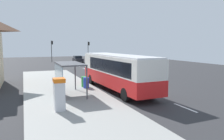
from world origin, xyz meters
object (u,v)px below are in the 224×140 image
at_px(bus, 117,70).
at_px(recycling_bin_green, 84,82).
at_px(bus_shelter, 66,71).
at_px(sedan_near, 78,59).
at_px(recycling_bin_blue, 86,83).
at_px(traffic_light_near_side, 88,48).
at_px(ticket_machine, 59,94).
at_px(white_van, 97,61).
at_px(traffic_light_far_side, 52,48).

height_order(bus, recycling_bin_green, bus).
height_order(bus, bus_shelter, bus).
height_order(sedan_near, bus_shelter, bus_shelter).
distance_m(recycling_bin_blue, traffic_light_near_side, 34.73).
relative_size(ticket_machine, recycling_bin_green, 2.04).
bearing_deg(bus, recycling_bin_blue, 152.39).
distance_m(white_van, traffic_light_far_side, 18.37).
height_order(recycling_bin_green, traffic_light_far_side, traffic_light_far_side).
distance_m(recycling_bin_blue, bus_shelter, 3.43).
relative_size(sedan_near, bus_shelter, 1.11).
height_order(traffic_light_far_side, bus_shelter, traffic_light_far_side).
relative_size(white_van, traffic_light_near_side, 1.10).
xyz_separation_m(sedan_near, traffic_light_far_side, (-5.40, 3.02, 2.55)).
distance_m(recycling_bin_green, traffic_light_far_side, 33.48).
xyz_separation_m(ticket_machine, recycling_bin_blue, (3.28, 6.05, -0.52)).
bearing_deg(recycling_bin_green, traffic_light_near_side, 73.40).
bearing_deg(white_van, recycling_bin_green, -111.95).
xyz_separation_m(traffic_light_near_side, traffic_light_far_side, (-8.60, 0.80, 0.13)).
bearing_deg(bus, recycling_bin_green, 141.19).
relative_size(traffic_light_far_side, bus_shelter, 1.26).
height_order(ticket_machine, bus_shelter, bus_shelter).
bearing_deg(recycling_bin_green, bus, -38.81).
relative_size(recycling_bin_blue, recycling_bin_green, 1.00).
bearing_deg(recycling_bin_green, white_van, 68.05).
bearing_deg(traffic_light_far_side, white_van, -73.12).
relative_size(ticket_machine, recycling_bin_blue, 2.04).
relative_size(sedan_near, traffic_light_far_side, 0.89).
xyz_separation_m(recycling_bin_green, traffic_light_near_side, (9.70, 32.55, 2.55)).
height_order(ticket_machine, recycling_bin_green, ticket_machine).
distance_m(sedan_near, ticket_machine, 38.35).
bearing_deg(traffic_light_near_side, white_van, -101.20).
bearing_deg(bus_shelter, recycling_bin_green, 52.49).
distance_m(bus, traffic_light_far_side, 35.41).
relative_size(traffic_light_near_side, traffic_light_far_side, 0.96).
distance_m(bus, white_van, 18.31).
relative_size(recycling_bin_blue, traffic_light_far_side, 0.19).
distance_m(white_van, traffic_light_near_side, 17.10).
bearing_deg(white_van, traffic_light_near_side, 78.80).
bearing_deg(sedan_near, recycling_bin_blue, -101.83).
relative_size(traffic_light_near_side, bus_shelter, 1.20).
bearing_deg(traffic_light_far_side, ticket_machine, -96.24).
xyz_separation_m(ticket_machine, bus_shelter, (1.07, 3.87, 0.93)).
distance_m(white_van, recycling_bin_green, 17.13).
bearing_deg(white_van, recycling_bin_blue, -111.11).
height_order(sedan_near, traffic_light_far_side, traffic_light_far_side).
bearing_deg(sedan_near, recycling_bin_green, -102.10).
distance_m(bus, traffic_light_near_side, 35.32).
xyz_separation_m(bus, white_van, (3.91, 17.88, -0.50)).
xyz_separation_m(bus, sedan_near, (4.01, 32.33, -1.05)).
distance_m(traffic_light_near_side, traffic_light_far_side, 8.64).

